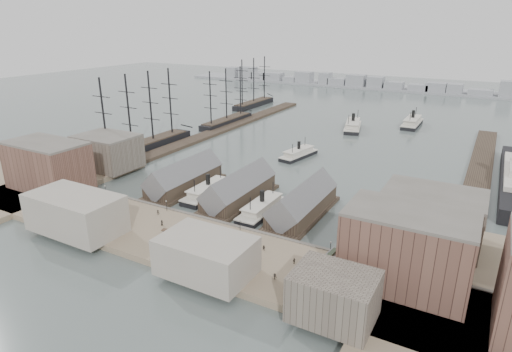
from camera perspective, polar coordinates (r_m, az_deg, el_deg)
The scene contains 45 objects.
ground at distance 150.27m, azimuth -5.63°, elevation -5.55°, with size 900.00×900.00×0.00m, color #495553.
quay at distance 135.75m, azimuth -10.49°, elevation -8.26°, with size 180.00×30.00×2.00m, color #7B6A53.
seawall at distance 145.98m, azimuth -6.81°, elevation -5.89°, with size 180.00×1.20×2.30m, color #59544C.
west_land at distance 210.61m, azimuth -29.10°, elevation -0.21°, with size 70.00×80.00×2.00m, color #7B6A53.
west_wharf at distance 264.49m, azimuth -5.46°, elevation 5.89°, with size 10.00×220.00×1.60m, color #2D231C.
east_wharf at distance 210.39m, azimuth 27.57°, elevation -0.02°, with size 10.00×180.00×1.60m, color #2D231C.
ferry_shed_west at distance 175.51m, azimuth -9.54°, elevation -0.28°, with size 14.00×42.00×12.60m.
ferry_shed_center at distance 161.32m, azimuth -2.28°, elevation -1.84°, with size 14.00×42.00×12.60m.
ferry_shed_east at distance 150.33m, azimuth 6.22°, elevation -3.62°, with size 14.00×42.00×12.60m.
warehouse_west_front at distance 186.34m, azimuth -25.98°, elevation 1.20°, with size 32.00×18.00×18.00m, color brown.
warehouse_west_back at distance 204.35m, azimuth -19.14°, elevation 3.06°, with size 26.00×20.00×14.00m, color #60564C.
warehouse_east_front at distance 112.55m, azimuth 19.46°, elevation -9.32°, with size 30.00×18.00×19.00m, color brown.
warehouse_east_back at distance 137.43m, azimuth 22.31°, elevation -5.20°, with size 28.00×20.00×15.00m, color #60564C.
street_bldg_center at distance 113.67m, azimuth -6.63°, elevation -10.52°, with size 24.00×16.00×10.00m, color gray.
street_bldg_west at distance 145.59m, azimuth -22.91°, elevation -4.53°, with size 30.00×16.00×12.00m, color gray.
street_bldg_east at distance 99.04m, azimuth 10.34°, elevation -15.45°, with size 18.00×14.00×11.00m, color #60564C.
lamp_post_far_w at distance 172.12m, azimuth -19.47°, elevation -1.56°, with size 0.44×0.44×3.92m.
lamp_post_near_w at distance 151.95m, azimuth -11.87°, elevation -3.65°, with size 0.44×0.44×3.92m.
lamp_post_near_e at distance 135.49m, azimuth -2.14°, elevation -6.21°, with size 0.44×0.44×3.92m.
lamp_post_far_e at distance 124.19m, azimuth 9.93°, elevation -9.10°, with size 0.44×0.44×3.92m.
far_shore at distance 456.06m, azimuth 19.18°, elevation 11.18°, with size 500.00×40.00×15.72m.
ferry_docked_west at distance 167.68m, azimuth -6.36°, elevation -1.97°, with size 8.04×26.79×9.57m.
ferry_docked_east at distance 151.80m, azimuth 0.82°, elevation -4.27°, with size 7.78×25.93×9.26m.
ferry_open_near at distance 215.78m, azimuth 5.71°, elevation 3.01°, with size 11.84×25.45×8.75m.
ferry_open_mid at distance 278.25m, azimuth 12.76°, elevation 6.57°, with size 16.39×32.18×11.02m.
ferry_open_far at distance 298.67m, azimuth 20.11°, elevation 6.74°, with size 9.42×31.05×11.08m.
sailing_ship_near at distance 234.50m, azimuth -14.81°, elevation 4.05°, with size 9.87×68.02×40.59m.
sailing_ship_mid at distance 287.11m, azimuth -3.92°, elevation 7.41°, with size 8.82×50.98×36.27m.
sailing_ship_far at distance 349.67m, azimuth -0.30°, elevation 9.73°, with size 9.22×51.23×37.91m.
tram at distance 117.14m, azimuth 9.67°, elevation -11.38°, with size 3.95×11.39×3.97m.
horse_cart_left at distance 158.04m, azimuth -18.40°, elevation -4.09°, with size 4.34×4.18×1.61m.
horse_cart_center at distance 136.27m, azimuth -11.47°, elevation -7.36°, with size 4.97×2.13×1.57m.
horse_cart_right at distance 123.30m, azimuth -2.05°, elevation -10.02°, with size 4.79×2.29×1.63m.
pedestrian_0 at distance 169.31m, azimuth -20.96°, elevation -2.76°, with size 0.66×0.48×1.81m, color black.
pedestrian_1 at distance 163.57m, azimuth -20.98°, elevation -3.56°, with size 0.86×0.67×1.76m, color black.
pedestrian_2 at distance 150.48m, azimuth -12.93°, elevation -4.75°, with size 1.11×0.64×1.72m, color black.
pedestrian_3 at distance 140.09m, azimuth -17.67°, elevation -7.11°, with size 1.07×0.44×1.82m, color black.
pedestrian_4 at distance 142.64m, azimuth -12.44°, elevation -6.10°, with size 0.89×0.58×1.83m, color black.
pedestrian_5 at distance 130.29m, azimuth -5.27°, elevation -8.34°, with size 0.61×0.45×1.68m, color black.
pedestrian_6 at distance 124.91m, azimuth 1.06°, elevation -9.57°, with size 0.83×0.65×1.71m, color black.
pedestrian_7 at distance 112.43m, azimuth 2.51°, elevation -13.23°, with size 1.13×0.65×1.75m, color black.
pedestrian_8 at distance 119.24m, azimuth 5.11°, elevation -11.19°, with size 1.03×0.43×1.75m, color black.
pedestrian_9 at distance 110.34m, azimuth 10.85°, elevation -14.32°, with size 0.86×0.56×1.76m, color black.
pedestrian_10 at distance 116.45m, azimuth -1.07°, elevation -11.95°, with size 1.10×0.63×1.71m, color black.
pedestrian_11 at distance 126.16m, azimuth -0.46°, elevation -9.28°, with size 0.58×0.42×1.59m, color black.
Camera 1 is at (78.90, -110.60, 64.21)m, focal length 30.00 mm.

